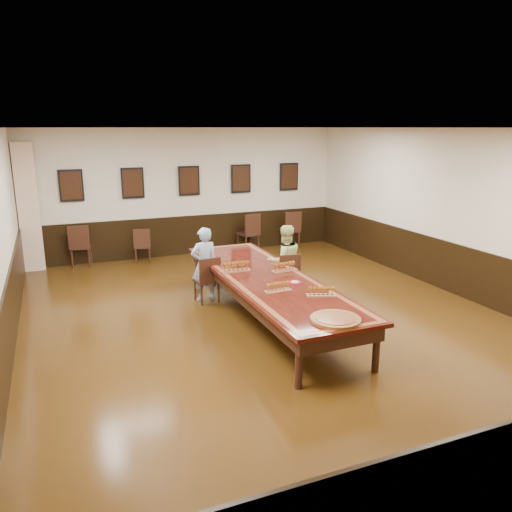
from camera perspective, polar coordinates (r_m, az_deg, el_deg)
name	(u,v)px	position (r m, az deg, el deg)	size (l,w,h in m)	color
floor	(267,319)	(8.68, 1.27, -7.24)	(8.00, 10.00, 0.02)	black
ceiling	(268,127)	(8.07, 1.40, 14.53)	(8.00, 10.00, 0.02)	white
wall_back	(189,192)	(12.91, -7.70, 7.23)	(8.00, 0.02, 3.20)	beige
wall_right	(456,212)	(10.48, 21.92, 4.64)	(0.02, 10.00, 3.20)	beige
chair_man	(206,279)	(9.42, -5.69, -2.62)	(0.41, 0.45, 0.89)	black
chair_woman	(286,275)	(9.58, 3.49, -2.22)	(0.42, 0.46, 0.90)	black
spare_chair_a	(81,245)	(12.51, -19.40, 1.18)	(0.47, 0.51, 1.00)	black
spare_chair_b	(142,245)	(12.47, -12.87, 1.24)	(0.40, 0.43, 0.85)	black
spare_chair_c	(248,232)	(13.22, -0.90, 2.73)	(0.48, 0.52, 1.02)	black
spare_chair_d	(290,229)	(13.75, 3.93, 3.11)	(0.47, 0.51, 1.00)	black
person_man	(204,264)	(9.43, -5.94, -0.94)	(0.52, 0.34, 1.41)	#4B7BBB
person_woman	(285,261)	(9.60, 3.31, -0.61)	(0.70, 0.55, 1.41)	#DAE38E
pink_phone	(292,269)	(8.92, 4.10, -1.47)	(0.08, 0.15, 0.01)	#D44679
curtain	(28,208)	(12.34, -24.57, 5.01)	(0.45, 0.18, 2.90)	beige
wainscoting	(267,291)	(8.51, 1.28, -4.04)	(8.00, 10.00, 1.00)	black
conference_table	(267,285)	(8.47, 1.29, -3.33)	(1.40, 5.00, 0.76)	black
posters	(189,181)	(12.81, -7.66, 8.53)	(6.14, 0.04, 0.74)	black
flight_a	(236,267)	(8.73, -2.32, -1.24)	(0.52, 0.19, 0.19)	brown
flight_b	(284,267)	(8.75, 3.27, -1.27)	(0.48, 0.20, 0.17)	brown
flight_c	(278,287)	(7.68, 2.54, -3.58)	(0.42, 0.14, 0.16)	brown
flight_d	(321,292)	(7.53, 7.45, -4.07)	(0.44, 0.28, 0.16)	brown
red_plate_grp	(295,282)	(8.13, 4.45, -3.03)	(0.21, 0.21, 0.03)	red
carved_platter	(336,319)	(6.64, 9.08, -7.15)	(0.85, 0.85, 0.05)	#5F3313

